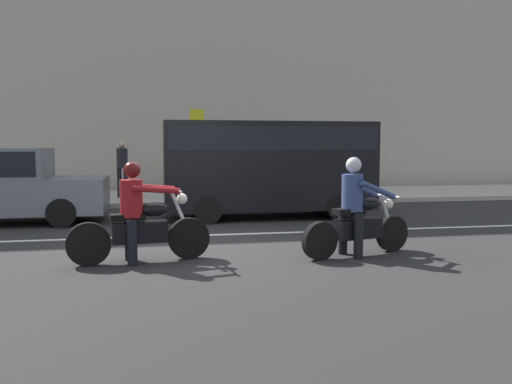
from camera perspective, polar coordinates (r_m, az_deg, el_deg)
The scene contains 9 objects.
ground_plane at distance 9.70m, azimuth -6.77°, elevation -5.61°, with size 80.00×80.00×0.00m, color #252525.
sidewalk_slab at distance 17.61m, azimuth -8.53°, elevation -0.56°, with size 40.00×4.40×0.14m, color #A8A399.
building_facade at distance 21.45m, azimuth -9.13°, elevation 17.81°, with size 40.00×1.40×13.05m, color #A89E8E.
lane_marking_stripe at distance 10.60m, azimuth -6.05°, elevation -4.66°, with size 18.00×0.14×0.01m, color silver.
motorcycle_with_rider_denim_blue at distance 8.72m, azimuth 10.84°, elevation -2.53°, with size 2.02×0.88×1.60m.
motorcycle_with_rider_crimson at distance 8.27m, azimuth -12.51°, elevation -3.09°, with size 2.16×0.74×1.55m.
parked_van_black at distance 13.06m, azimuth 1.27°, elevation 3.22°, with size 5.06×1.96×2.35m.
street_sign_post at distance 16.74m, azimuth -6.39°, elevation 5.15°, with size 0.44×0.08×2.78m.
pedestrian_bystander at distance 17.08m, azimuth -14.23°, elevation 2.87°, with size 0.34×0.34×1.76m.
Camera 1 is at (-0.63, -9.51, 1.81)m, focal length 37.07 mm.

